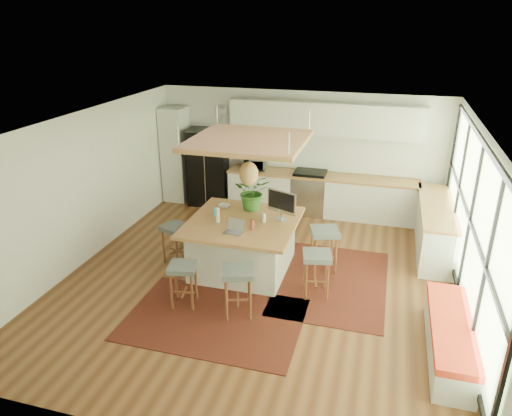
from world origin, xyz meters
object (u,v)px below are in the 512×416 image
(monitor, at_px, (282,206))
(stool_right_back, at_px, (324,252))
(fridge, at_px, (208,166))
(stool_left_side, at_px, (176,244))
(stool_near_right, at_px, (238,293))
(island_plant, at_px, (253,195))
(microwave, at_px, (255,162))
(island, at_px, (243,245))
(laptop, at_px, (234,226))
(stool_near_left, at_px, (184,285))
(stool_right_front, at_px, (316,275))

(monitor, bearing_deg, stool_right_back, 30.33)
(fridge, distance_m, stool_left_side, 3.06)
(stool_near_right, xyz_separation_m, island_plant, (-0.32, 1.93, 0.84))
(microwave, bearing_deg, fridge, 170.71)
(island, bearing_deg, monitor, 20.10)
(laptop, distance_m, microwave, 3.46)
(stool_near_left, relative_size, stool_left_side, 0.97)
(fridge, height_order, stool_near_right, fridge)
(stool_near_left, xyz_separation_m, laptop, (0.55, 0.85, 0.70))
(stool_near_right, bearing_deg, fridge, 116.27)
(monitor, distance_m, microwave, 2.95)
(stool_right_back, bearing_deg, stool_near_left, -138.83)
(island_plant, bearing_deg, stool_right_front, -38.11)
(stool_near_right, bearing_deg, island, 104.16)
(monitor, xyz_separation_m, microwave, (-1.23, 2.68, -0.10))
(island, distance_m, monitor, 0.99)
(stool_near_left, bearing_deg, stool_near_right, -0.46)
(stool_near_left, relative_size, laptop, 2.23)
(island_plant, bearing_deg, laptop, -90.85)
(island_plant, bearing_deg, microwave, 104.94)
(stool_near_right, height_order, stool_right_back, stool_right_back)
(fridge, height_order, island, fridge)
(stool_left_side, xyz_separation_m, laptop, (1.25, -0.42, 0.70))
(monitor, relative_size, island_plant, 0.84)
(stool_left_side, height_order, island_plant, island_plant)
(fridge, xyz_separation_m, stool_near_left, (1.21, -4.23, -0.57))
(stool_near_left, xyz_separation_m, stool_right_front, (1.93, 0.85, 0.00))
(monitor, height_order, microwave, monitor)
(stool_left_side, distance_m, island_plant, 1.66)
(stool_near_right, bearing_deg, laptop, 111.67)
(island, height_order, stool_right_back, island)
(fridge, relative_size, stool_right_back, 2.24)
(stool_right_front, bearing_deg, stool_near_right, -140.58)
(island, xyz_separation_m, stool_right_back, (1.38, 0.34, -0.11))
(island_plant, bearing_deg, stool_right_back, -9.85)
(stool_left_side, bearing_deg, microwave, 77.75)
(stool_right_front, distance_m, monitor, 1.34)
(stool_left_side, bearing_deg, stool_right_front, -9.12)
(island, xyz_separation_m, stool_right_front, (1.38, -0.50, -0.11))
(island, xyz_separation_m, island_plant, (0.02, 0.57, 0.73))
(stool_near_right, height_order, microwave, microwave)
(microwave, relative_size, island_plant, 0.71)
(stool_near_right, relative_size, monitor, 1.33)
(stool_right_back, relative_size, stool_left_side, 1.10)
(stool_right_back, bearing_deg, microwave, 127.70)
(stool_right_front, height_order, stool_left_side, stool_right_front)
(stool_right_back, bearing_deg, stool_near_right, -121.59)
(stool_near_left, height_order, laptop, laptop)
(stool_near_left, distance_m, microwave, 4.32)
(island, bearing_deg, stool_near_right, -75.84)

